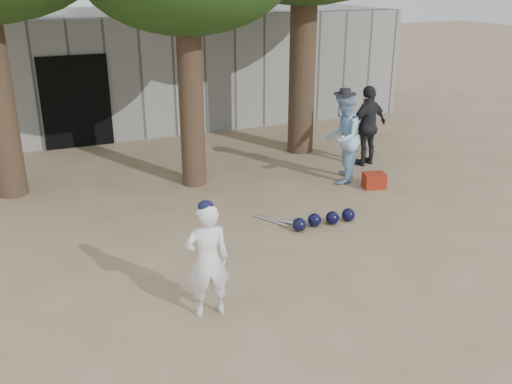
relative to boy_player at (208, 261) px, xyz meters
name	(u,v)px	position (x,y,z in m)	size (l,w,h in m)	color
ground	(244,288)	(0.63, 0.40, -0.74)	(70.00, 70.00, 0.00)	#937C5E
boy_player	(208,261)	(0.00, 0.00, 0.00)	(0.54, 0.36, 1.49)	white
spectator_blue	(343,138)	(4.02, 3.57, 0.17)	(0.89, 0.69, 1.83)	#91BCE1
spectator_dark	(368,126)	(5.11, 4.32, 0.13)	(1.03, 0.43, 1.76)	black
red_bag	(374,180)	(4.43, 2.99, -0.59)	(0.42, 0.32, 0.30)	#A32B15
back_building	(108,67)	(0.63, 10.74, 0.76)	(16.00, 5.24, 3.00)	gray
helmet_row	(324,219)	(2.63, 1.78, -0.63)	(1.19, 0.30, 0.23)	black
bat_pile	(278,221)	(1.96, 2.20, -0.72)	(0.63, 0.74, 0.06)	silver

